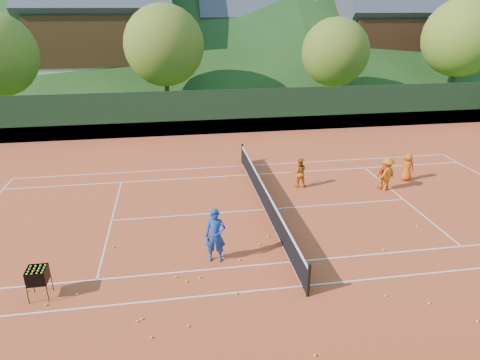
{
  "coord_description": "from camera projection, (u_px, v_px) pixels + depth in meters",
  "views": [
    {
      "loc": [
        -3.7,
        -16.13,
        8.13
      ],
      "look_at": [
        -1.1,
        0.0,
        1.46
      ],
      "focal_mm": 32.0,
      "sensor_mm": 36.0,
      "label": 1
    }
  ],
  "objects": [
    {
      "name": "tree_d",
      "position": [
        461.0,
        38.0,
        37.8
      ],
      "size": [
        6.8,
        6.8,
        8.93
      ],
      "color": "#402819",
      "rests_on": "ground"
    },
    {
      "name": "student_d",
      "position": [
        386.0,
        174.0,
        20.02
      ],
      "size": [
        1.19,
        0.97,
        1.6
      ],
      "primitive_type": "imported",
      "rotation": [
        0.0,
        0.0,
        3.56
      ],
      "color": "#CC6D12",
      "rests_on": "clay_court"
    },
    {
      "name": "ground",
      "position": [
        265.0,
        210.0,
        18.36
      ],
      "size": [
        400.0,
        400.0,
        0.0
      ],
      "primitive_type": "plane",
      "color": "#305219",
      "rests_on": "ground"
    },
    {
      "name": "coach",
      "position": [
        215.0,
        236.0,
        14.32
      ],
      "size": [
        0.78,
        0.59,
        1.94
      ],
      "primitive_type": "imported",
      "rotation": [
        0.0,
        0.0,
        -0.2
      ],
      "color": "#173D99",
      "rests_on": "clay_court"
    },
    {
      "name": "tennis_ball_0",
      "position": [
        240.0,
        260.0,
        14.65
      ],
      "size": [
        0.07,
        0.07,
        0.07
      ],
      "primitive_type": "sphere",
      "color": "#ECF528",
      "rests_on": "clay_court"
    },
    {
      "name": "tennis_ball_23",
      "position": [
        417.0,
        227.0,
        16.86
      ],
      "size": [
        0.07,
        0.07,
        0.07
      ],
      "primitive_type": "sphere",
      "color": "#ECF528",
      "rests_on": "clay_court"
    },
    {
      "name": "tennis_ball_3",
      "position": [
        237.0,
        294.0,
        12.94
      ],
      "size": [
        0.07,
        0.07,
        0.07
      ],
      "primitive_type": "sphere",
      "color": "#ECF528",
      "rests_on": "clay_court"
    },
    {
      "name": "student_a",
      "position": [
        299.0,
        173.0,
        20.42
      ],
      "size": [
        0.77,
        0.63,
        1.45
      ],
      "primitive_type": "imported",
      "rotation": [
        0.0,
        0.0,
        3.02
      ],
      "color": "#D06812",
      "rests_on": "clay_court"
    },
    {
      "name": "tennis_ball_21",
      "position": [
        151.0,
        337.0,
        11.23
      ],
      "size": [
        0.07,
        0.07,
        0.07
      ],
      "primitive_type": "sphere",
      "color": "#ECF528",
      "rests_on": "clay_court"
    },
    {
      "name": "tennis_ball_1",
      "position": [
        477.0,
        321.0,
        11.81
      ],
      "size": [
        0.07,
        0.07,
        0.07
      ],
      "primitive_type": "sphere",
      "color": "#ECF528",
      "rests_on": "clay_court"
    },
    {
      "name": "tennis_ball_4",
      "position": [
        142.0,
        319.0,
        11.89
      ],
      "size": [
        0.07,
        0.07,
        0.07
      ],
      "primitive_type": "sphere",
      "color": "#ECF528",
      "rests_on": "clay_court"
    },
    {
      "name": "tree_c",
      "position": [
        335.0,
        52.0,
        35.48
      ],
      "size": [
        5.6,
        5.6,
        7.35
      ],
      "color": "#3C2718",
      "rests_on": "ground"
    },
    {
      "name": "tennis_ball_2",
      "position": [
        46.0,
        305.0,
        12.45
      ],
      "size": [
        0.07,
        0.07,
        0.07
      ],
      "primitive_type": "sphere",
      "color": "#ECF528",
      "rests_on": "clay_court"
    },
    {
      "name": "tennis_ball_5",
      "position": [
        303.0,
        216.0,
        17.7
      ],
      "size": [
        0.07,
        0.07,
        0.07
      ],
      "primitive_type": "sphere",
      "color": "#ECF528",
      "rests_on": "clay_court"
    },
    {
      "name": "tennis_ball_22",
      "position": [
        176.0,
        277.0,
        13.74
      ],
      "size": [
        0.07,
        0.07,
        0.07
      ],
      "primitive_type": "sphere",
      "color": "#ECF528",
      "rests_on": "clay_court"
    },
    {
      "name": "tennis_ball_17",
      "position": [
        27.0,
        290.0,
        13.08
      ],
      "size": [
        0.07,
        0.07,
        0.07
      ],
      "primitive_type": "sphere",
      "color": "#ECF528",
      "rests_on": "clay_court"
    },
    {
      "name": "clay_court",
      "position": [
        265.0,
        210.0,
        18.36
      ],
      "size": [
        40.0,
        24.0,
        0.02
      ],
      "primitive_type": "cube",
      "color": "#C94520",
      "rests_on": "ground"
    },
    {
      "name": "ball_hopper",
      "position": [
        37.0,
        276.0,
        12.56
      ],
      "size": [
        0.57,
        0.57,
        1.0
      ],
      "color": "black",
      "rests_on": "clay_court"
    },
    {
      "name": "perimeter_fence",
      "position": [
        266.0,
        183.0,
        17.88
      ],
      "size": [
        40.4,
        24.24,
        3.0
      ],
      "color": "black",
      "rests_on": "clay_court"
    },
    {
      "name": "tennis_ball_15",
      "position": [
        384.0,
        249.0,
        15.28
      ],
      "size": [
        0.07,
        0.07,
        0.07
      ],
      "primitive_type": "sphere",
      "color": "#ECF528",
      "rests_on": "clay_court"
    },
    {
      "name": "tree_b",
      "position": [
        164.0,
        45.0,
        34.08
      ],
      "size": [
        6.4,
        6.4,
        8.4
      ],
      "color": "#3E2818",
      "rests_on": "ground"
    },
    {
      "name": "tennis_ball_20",
      "position": [
        200.0,
        278.0,
        13.69
      ],
      "size": [
        0.07,
        0.07,
        0.07
      ],
      "primitive_type": "sphere",
      "color": "#ECF528",
      "rests_on": "clay_court"
    },
    {
      "name": "tennis_ball_7",
      "position": [
        77.0,
        294.0,
        12.91
      ],
      "size": [
        0.07,
        0.07,
        0.07
      ],
      "primitive_type": "sphere",
      "color": "#ECF528",
      "rests_on": "clay_court"
    },
    {
      "name": "tennis_ball_12",
      "position": [
        281.0,
        235.0,
        16.25
      ],
      "size": [
        0.07,
        0.07,
        0.07
      ],
      "primitive_type": "sphere",
      "color": "#ECF528",
      "rests_on": "clay_court"
    },
    {
      "name": "tennis_ball_13",
      "position": [
        186.0,
        282.0,
        13.5
      ],
      "size": [
        0.07,
        0.07,
        0.07
      ],
      "primitive_type": "sphere",
      "color": "#ECF528",
      "rests_on": "clay_court"
    },
    {
      "name": "tennis_ball_10",
      "position": [
        137.0,
        321.0,
        11.8
      ],
      "size": [
        0.07,
        0.07,
        0.07
      ],
      "primitive_type": "sphere",
      "color": "#ECF528",
      "rests_on": "clay_court"
    },
    {
      "name": "tennis_ball_11",
      "position": [
        188.0,
        326.0,
        11.62
      ],
      "size": [
        0.07,
        0.07,
        0.07
      ],
      "primitive_type": "sphere",
      "color": "#ECF528",
      "rests_on": "clay_court"
    },
    {
      "name": "tennis_ball_18",
      "position": [
        259.0,
        244.0,
        15.6
      ],
      "size": [
        0.07,
        0.07,
        0.07
      ],
      "primitive_type": "sphere",
      "color": "#ECF528",
      "rests_on": "clay_court"
    },
    {
      "name": "chalet_right",
      "position": [
        386.0,
        34.0,
        46.74
      ],
      "size": [
        11.5,
        8.82,
        11.91
      ],
      "color": "beige",
      "rests_on": "ground"
    },
    {
      "name": "tennis_net",
      "position": [
        265.0,
        199.0,
        18.16
      ],
      "size": [
        0.1,
        12.07,
        1.1
      ],
      "color": "black",
      "rests_on": "clay_court"
    },
    {
      "name": "tennis_ball_16",
      "position": [
        268.0,
        236.0,
        16.15
      ],
      "size": [
        0.07,
        0.07,
        0.07
      ],
      "primitive_type": "sphere",
      "color": "#ECF528",
      "rests_on": "clay_court"
    },
    {
      "name": "student_b",
      "position": [
        384.0,
        175.0,
        20.11
      ],
      "size": [
        0.93,
        0.6,
        1.47
      ],
      "primitive_type": "imported",
      "rotation": [
        0.0,
        0.0,
        3.44
      ],
      "color": "#D75013",
      "rests_on": "clay_court"
    },
    {
      "name": "tennis_ball_8",
      "position": [
        315.0,
        355.0,
        10.65
      ],
      "size": [
        0.07,
        0.07,
        0.07
      ],
      "primitive_type": "sphere",
      "color": "#ECF528",
      "rests_on": "clay_court"
    },
    {
      "name": "chalet_mid",
      "position": [
        254.0,
        36.0,
        48.43
      ],
      "size": [
        12.65,
        8.82,
        11.45
      ],
      "color": "beige",
      "rests_on": "ground"
    },
    {
      "name": "tennis_ball_19",
      "position": [
        386.0,
        296.0,
        12.84
      ],
      "size": [
        0.07,
        0.07,
        0.07
      ],
      "primitive_type": "sphere",
      "color": "#ECF528",
      "rests_on": "clay_court"
    },
    {
      "name": "tennis_ball_6",
      "position": [
        429.0,
        303.0,
        12.52
      ],
      "size": [
        0.07,
        0.07,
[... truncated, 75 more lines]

